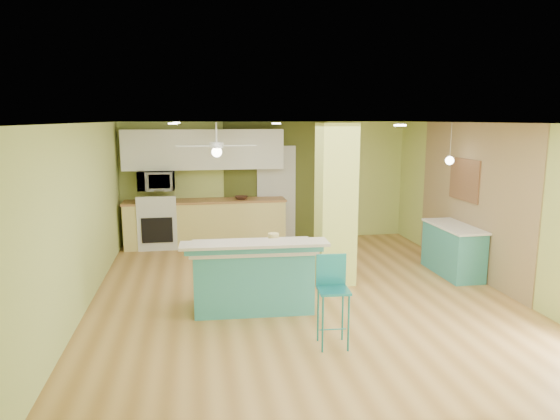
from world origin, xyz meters
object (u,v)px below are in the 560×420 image
Objects in this scene: fruit_bowl at (241,198)px; canister at (273,240)px; peninsula at (253,275)px; side_counter at (453,250)px; bar_stool at (332,286)px.

fruit_bowl is 1.60× the size of canister.
side_counter is (3.45, 0.96, -0.05)m from peninsula.
peninsula is 3.57m from fruit_bowl.
bar_stool is at bearing -56.20° from peninsula.
bar_stool is (0.76, -1.26, 0.23)m from peninsula.
peninsula is at bearing -92.87° from fruit_bowl.
peninsula is at bearing -164.53° from side_counter.
fruit_bowl reaches higher than side_counter.
peninsula is 3.58m from side_counter.
bar_stool is 5.90× the size of canister.
canister reaches higher than fruit_bowl.
bar_stool reaches higher than side_counter.
canister is (-3.18, -1.02, 0.55)m from side_counter.
peninsula is at bearing 124.96° from bar_stool.
side_counter is at bearing 18.17° from peninsula.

